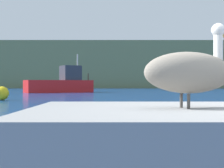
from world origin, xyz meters
name	(u,v)px	position (x,y,z in m)	size (l,w,h in m)	color
hillside_backdrop	(119,66)	(0.00, 63.14, 4.26)	(140.00, 14.69, 8.53)	#6B7A51
pier_dock	(189,139)	(-0.76, -0.03, 0.30)	(3.09, 2.36, 0.60)	gray
pelican	(190,71)	(-0.75, -0.03, 0.95)	(1.20, 0.66, 0.83)	gray
fishing_boat_red	(61,83)	(-6.28, 28.45, 0.86)	(6.46, 4.71, 3.69)	red
mooring_buoy	(1,93)	(-7.02, 13.55, 0.35)	(0.70, 0.70, 0.70)	yellow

